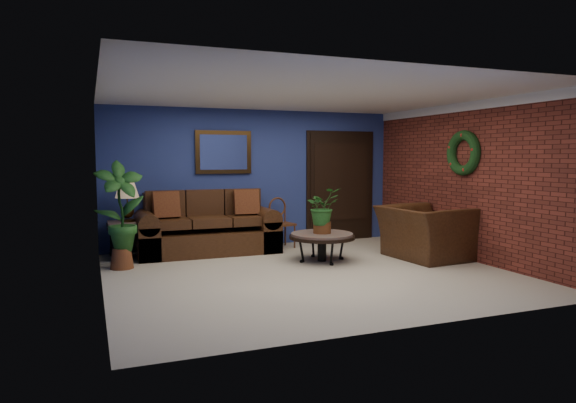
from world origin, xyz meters
name	(u,v)px	position (x,y,z in m)	size (l,w,h in m)	color
floor	(309,273)	(0.00, 0.00, 0.00)	(5.50, 5.50, 0.00)	beige
wall_back	(255,178)	(0.00, 2.50, 1.25)	(5.50, 0.04, 2.50)	navy
wall_left	(99,189)	(-2.75, 0.00, 1.25)	(0.04, 5.00, 2.50)	navy
wall_right_brick	(468,181)	(2.75, 0.00, 1.25)	(0.04, 5.00, 2.50)	maroon
ceiling	(309,94)	(0.00, 0.00, 2.50)	(5.50, 5.00, 0.02)	white
crown_molding	(468,106)	(2.72, 0.00, 2.43)	(0.03, 5.00, 0.14)	white
wall_mirror	(224,152)	(-0.60, 2.46, 1.72)	(1.02, 0.06, 0.77)	#412A12
closet_door	(340,187)	(1.75, 2.47, 1.05)	(1.44, 0.06, 2.18)	black
wreath	(463,153)	(2.69, 0.05, 1.70)	(0.72, 0.72, 0.16)	black
sofa	(207,232)	(-1.01, 2.09, 0.35)	(2.36, 1.02, 1.06)	#472814
coffee_table	(322,237)	(0.53, 0.69, 0.38)	(1.03, 1.03, 0.44)	#524D48
end_table	(128,230)	(-2.30, 2.05, 0.46)	(0.65, 0.65, 0.59)	#524D48
table_lamp	(127,197)	(-2.30, 2.05, 1.00)	(0.38, 0.38, 0.63)	#412A12
side_chair	(280,219)	(0.36, 2.12, 0.51)	(0.45, 0.45, 0.90)	#572F18
armchair	(424,233)	(2.15, 0.28, 0.42)	(1.30, 1.13, 0.84)	#472814
coffee_plant	(322,208)	(0.53, 0.69, 0.83)	(0.61, 0.56, 0.71)	#5C2F17
floor_plant	(395,225)	(2.35, 1.43, 0.39)	(0.35, 0.29, 0.77)	#5C2F17
tall_plant	(120,210)	(-2.45, 1.26, 0.87)	(0.79, 0.61, 1.59)	brown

